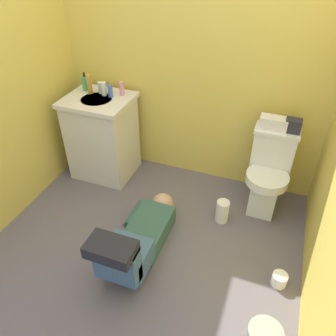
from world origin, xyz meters
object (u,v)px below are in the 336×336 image
(soap_dispenser, at_px, (85,83))
(toilet_paper_roll, at_px, (279,280))
(toilet, at_px, (268,173))
(tissue_box, at_px, (274,123))
(vanity_cabinet, at_px, (103,136))
(person_plumber, at_px, (137,239))
(faucet, at_px, (104,87))
(bottle_amber, at_px, (89,84))
(toiletry_bag, at_px, (293,126))
(paper_towel_roll, at_px, (222,211))
(bottle_blue, at_px, (110,91))
(bottle_white, at_px, (104,89))
(bottle_clear, at_px, (100,88))
(bottle_pink, at_px, (122,89))

(soap_dispenser, distance_m, toilet_paper_roll, 2.35)
(toilet, xyz_separation_m, tissue_box, (-0.04, 0.09, 0.43))
(vanity_cabinet, bearing_deg, person_plumber, -49.01)
(faucet, relative_size, bottle_amber, 0.56)
(toiletry_bag, height_order, paper_towel_roll, toiletry_bag)
(bottle_blue, xyz_separation_m, toilet_paper_roll, (1.71, -0.83, -0.83))
(vanity_cabinet, bearing_deg, bottle_white, 67.47)
(person_plumber, height_order, soap_dispenser, soap_dispenser)
(toilet_paper_roll, bearing_deg, toiletry_bag, 98.16)
(soap_dispenser, relative_size, bottle_blue, 1.48)
(bottle_clear, bearing_deg, bottle_pink, 9.97)
(bottle_amber, height_order, toilet_paper_roll, bottle_amber)
(person_plumber, bearing_deg, faucet, 126.83)
(toilet, bearing_deg, faucet, 176.31)
(bottle_clear, bearing_deg, toilet, -2.24)
(bottle_blue, relative_size, bottle_pink, 0.89)
(faucet, bearing_deg, soap_dispenser, -173.99)
(toilet, xyz_separation_m, toilet_paper_roll, (0.23, -0.80, -0.32))
(bottle_blue, bearing_deg, toilet, -1.07)
(faucet, height_order, bottle_amber, bottle_amber)
(vanity_cabinet, height_order, bottle_pink, bottle_pink)
(toilet, bearing_deg, bottle_pink, 175.99)
(tissue_box, height_order, paper_towel_roll, tissue_box)
(bottle_white, distance_m, paper_towel_roll, 1.51)
(toilet, distance_m, tissue_box, 0.44)
(bottle_white, xyz_separation_m, bottle_blue, (0.07, -0.01, -0.01))
(soap_dispenser, distance_m, bottle_amber, 0.10)
(soap_dispenser, height_order, bottle_pink, soap_dispenser)
(toilet_paper_roll, bearing_deg, soap_dispenser, 156.21)
(toilet, xyz_separation_m, bottle_amber, (-1.69, 0.03, 0.54))
(vanity_cabinet, xyz_separation_m, bottle_white, (0.03, 0.08, 0.46))
(bottle_blue, height_order, paper_towel_roll, bottle_blue)
(toiletry_bag, bearing_deg, toilet_paper_roll, -81.84)
(vanity_cabinet, bearing_deg, tissue_box, 4.80)
(toiletry_bag, height_order, bottle_blue, bottle_blue)
(bottle_amber, xyz_separation_m, bottle_blue, (0.21, -0.00, -0.03))
(toilet, distance_m, paper_towel_roll, 0.51)
(person_plumber, relative_size, bottle_blue, 9.50)
(toilet, bearing_deg, vanity_cabinet, -178.61)
(soap_dispenser, bearing_deg, toilet_paper_roll, -23.79)
(soap_dispenser, distance_m, bottle_clear, 0.17)
(toilet, distance_m, toilet_paper_roll, 0.89)
(bottle_clear, height_order, toilet_paper_roll, bottle_clear)
(toilet, bearing_deg, soap_dispenser, 177.35)
(tissue_box, xyz_separation_m, toiletry_bag, (0.15, 0.00, 0.01))
(soap_dispenser, xyz_separation_m, paper_towel_roll, (1.47, -0.40, -0.78))
(person_plumber, xyz_separation_m, bottle_pink, (-0.58, 1.01, 0.71))
(bottle_blue, height_order, toilet_paper_roll, bottle_blue)
(bottle_amber, bearing_deg, faucet, 33.35)
(toilet, height_order, bottle_amber, bottle_amber)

